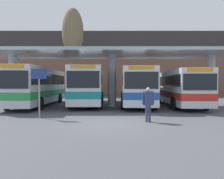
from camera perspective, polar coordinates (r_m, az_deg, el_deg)
ground_plane at (r=11.20m, az=0.01°, el=-8.84°), size 100.00×100.00×0.00m
townhouse_backdrop at (r=35.51m, az=-0.01°, el=8.11°), size 40.00×0.58×10.44m
station_canopy at (r=19.19m, az=-0.00°, el=8.11°), size 22.29×5.97×4.76m
transit_bus_left_bay at (r=20.91m, az=-18.76°, el=1.03°), size 2.84×10.88×3.33m
transit_bus_center_bay at (r=20.81m, az=-6.16°, el=1.17°), size 3.04×10.59×3.37m
transit_bus_right_bay at (r=20.20m, az=6.29°, el=1.01°), size 3.07×10.62×3.26m
transit_bus_far_right_bay at (r=20.49m, az=16.96°, el=0.70°), size 2.88×10.38×3.09m
info_sign_platform at (r=13.50m, az=-18.50°, el=1.66°), size 0.90×0.09×2.89m
pedestrian_waiting at (r=11.61m, az=9.43°, el=-2.96°), size 0.67×0.38×1.82m
poplar_tree_behind_left at (r=29.00m, az=-10.21°, el=14.43°), size 2.70×2.70×11.59m
parked_car_street at (r=33.00m, az=-8.18°, el=-0.00°), size 4.57×2.21×2.35m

